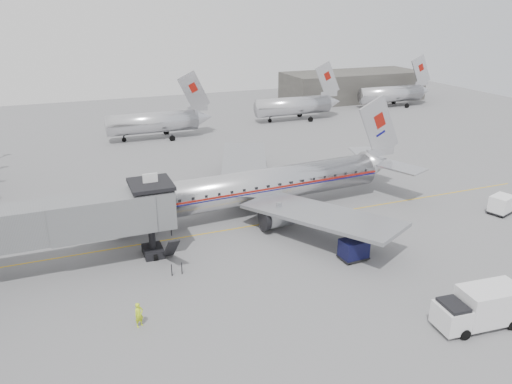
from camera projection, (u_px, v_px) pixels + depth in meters
The scene contains 12 objects.
ground at pixel (271, 254), 42.22m from camera, with size 160.00×160.00×0.00m, color slate.
hangar at pixel (352, 86), 108.80m from camera, with size 30.00×12.00×6.00m, color #3B3835.
apron_line at pixel (275, 222), 48.46m from camera, with size 0.15×60.00×0.01m, color gold.
jet_bridge at pixel (53, 223), 38.18m from camera, with size 21.00×6.20×7.10m.
distant_aircraft_near at pixel (154, 122), 77.13m from camera, with size 16.39×3.20×10.26m.
distant_aircraft_mid at pixel (294, 105), 89.56m from camera, with size 16.39×3.20×10.26m.
distant_aircraft_far at pixel (392, 93), 101.31m from camera, with size 16.39×3.20×10.26m.
airliner at pixel (259, 186), 49.97m from camera, with size 34.52×31.92×10.91m.
service_van at pixel (479, 307), 32.45m from camera, with size 5.91×2.70×2.70m.
baggage_cart_navy at pixel (354, 249), 41.12m from camera, with size 2.32×1.81×1.76m.
baggage_cart_white at pixel (501, 204), 50.10m from camera, with size 2.85×2.49×1.88m.
ramp_worker at pixel (139, 315), 32.56m from camera, with size 0.63×0.42×1.74m, color #CBEC1B.
Camera 1 is at (-15.05, -34.46, 19.94)m, focal length 35.00 mm.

